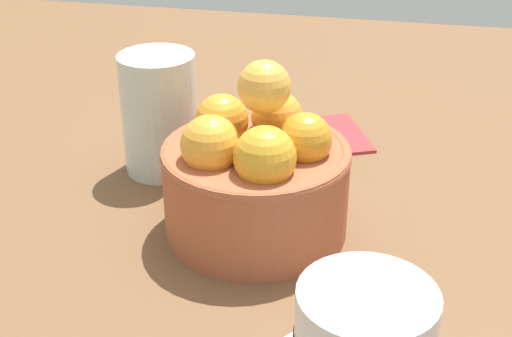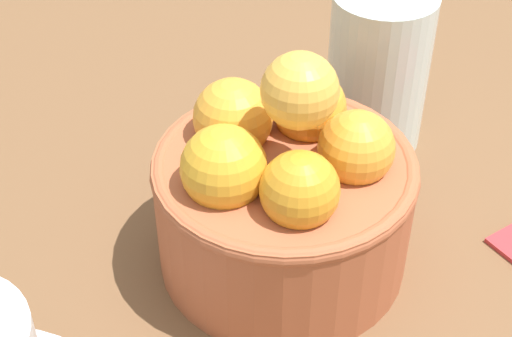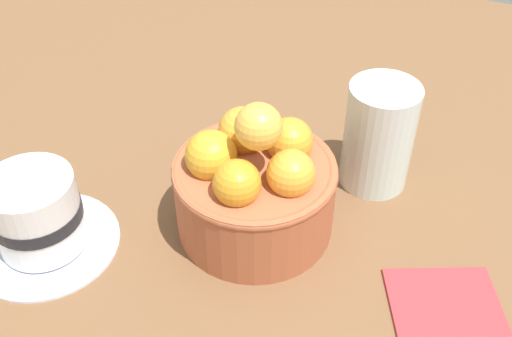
{
  "view_description": "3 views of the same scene",
  "coord_description": "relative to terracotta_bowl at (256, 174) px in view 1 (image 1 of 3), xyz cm",
  "views": [
    {
      "loc": [
        47.42,
        10.32,
        31.33
      ],
      "look_at": [
        -1.08,
        -0.23,
        4.97
      ],
      "focal_mm": 50.15,
      "sensor_mm": 36.0,
      "label": 1
    },
    {
      "loc": [
        6.78,
        31.78,
        33.37
      ],
      "look_at": [
        1.71,
        0.84,
        7.69
      ],
      "focal_mm": 54.22,
      "sensor_mm": 36.0,
      "label": 2
    },
    {
      "loc": [
        -15.55,
        36.6,
        41.28
      ],
      "look_at": [
        0.54,
        -1.55,
        5.63
      ],
      "focal_mm": 42.31,
      "sensor_mm": 36.0,
      "label": 3
    }
  ],
  "objects": [
    {
      "name": "terracotta_bowl",
      "position": [
        0.0,
        0.0,
        0.0
      ],
      "size": [
        14.63,
        14.63,
        14.1
      ],
      "color": "#AD5938",
      "rests_on": "ground_plane"
    },
    {
      "name": "ground_plane",
      "position": [
        -0.04,
        0.01,
        -7.29
      ],
      "size": [
        123.42,
        117.14,
        4.42
      ],
      "primitive_type": "cube",
      "color": "brown"
    },
    {
      "name": "folded_napkin",
      "position": [
        -18.37,
        2.86,
        -4.78
      ],
      "size": [
        11.82,
        11.51,
        0.6
      ],
      "primitive_type": "cube",
      "rotation": [
        0.0,
        0.0,
        0.42
      ],
      "color": "#B23338",
      "rests_on": "ground_plane"
    },
    {
      "name": "water_glass",
      "position": [
        -8.55,
        -10.74,
        0.45
      ],
      "size": [
        6.82,
        6.82,
        11.06
      ],
      "primitive_type": "cylinder",
      "color": "silver",
      "rests_on": "ground_plane"
    }
  ]
}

